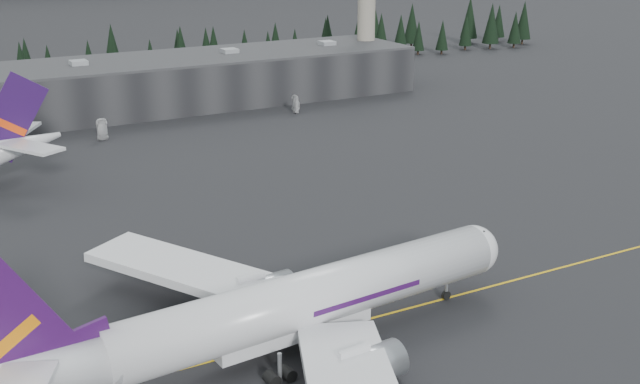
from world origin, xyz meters
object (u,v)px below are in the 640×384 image
terminal (121,86)px  gse_vehicle_a (103,137)px  jet_main (267,312)px  control_tower (367,3)px  gse_vehicle_b (296,110)px

terminal → gse_vehicle_a: (-12.05, -26.85, -5.60)m
terminal → jet_main: jet_main is taller
control_tower → jet_main: bearing=-125.6°
terminal → gse_vehicle_b: terminal is taller
terminal → control_tower: bearing=2.3°
control_tower → jet_main: (-95.00, -132.52, -17.70)m
terminal → jet_main: 131.06m
jet_main → control_tower: bearing=49.3°
jet_main → gse_vehicle_b: jet_main is taller
terminal → control_tower: 76.98m
jet_main → gse_vehicle_b: size_ratio=14.54×
terminal → gse_vehicle_a: terminal is taller
jet_main → gse_vehicle_b: bearing=56.2°
control_tower → terminal: bearing=-177.7°
control_tower → gse_vehicle_a: (-87.05, -29.85, -22.71)m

